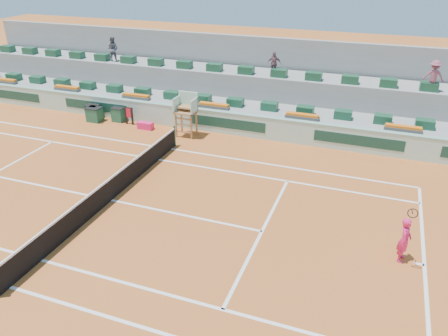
# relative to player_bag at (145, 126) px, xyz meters

# --- Properties ---
(ground) EXTENTS (90.00, 90.00, 0.00)m
(ground) POSITION_rel_player_bag_xyz_m (2.64, -7.52, -0.20)
(ground) COLOR #A95320
(ground) RESTS_ON ground
(seating_tier_lower) EXTENTS (36.00, 4.00, 1.20)m
(seating_tier_lower) POSITION_rel_player_bag_xyz_m (2.64, 3.18, 0.40)
(seating_tier_lower) COLOR gray
(seating_tier_lower) RESTS_ON ground
(seating_tier_upper) EXTENTS (36.00, 2.40, 2.60)m
(seating_tier_upper) POSITION_rel_player_bag_xyz_m (2.64, 4.78, 1.10)
(seating_tier_upper) COLOR gray
(seating_tier_upper) RESTS_ON ground
(stadium_back_wall) EXTENTS (36.00, 0.40, 4.40)m
(stadium_back_wall) POSITION_rel_player_bag_xyz_m (2.64, 6.38, 2.00)
(stadium_back_wall) COLOR gray
(stadium_back_wall) RESTS_ON ground
(player_bag) EXTENTS (0.90, 0.40, 0.40)m
(player_bag) POSITION_rel_player_bag_xyz_m (0.00, 0.00, 0.00)
(player_bag) COLOR #F41F68
(player_bag) RESTS_ON ground
(spectator_left) EXTENTS (0.82, 0.67, 1.57)m
(spectator_left) POSITION_rel_player_bag_xyz_m (-4.55, 4.30, 3.18)
(spectator_left) COLOR #4F505C
(spectator_left) RESTS_ON seating_tier_upper
(spectator_mid) EXTENTS (0.86, 0.51, 1.37)m
(spectator_mid) POSITION_rel_player_bag_xyz_m (6.26, 4.41, 3.08)
(spectator_mid) COLOR #78505C
(spectator_mid) RESTS_ON seating_tier_upper
(spectator_right) EXTENTS (1.04, 0.60, 1.60)m
(spectator_right) POSITION_rel_player_bag_xyz_m (14.74, 4.10, 3.20)
(spectator_right) COLOR #91485A
(spectator_right) RESTS_ON seating_tier_upper
(court_lines) EXTENTS (23.89, 11.09, 0.01)m
(court_lines) POSITION_rel_player_bag_xyz_m (2.64, -7.52, -0.19)
(court_lines) COLOR white
(court_lines) RESTS_ON ground
(tennis_net) EXTENTS (0.10, 11.97, 1.10)m
(tennis_net) POSITION_rel_player_bag_xyz_m (2.64, -7.52, 0.33)
(tennis_net) COLOR black
(tennis_net) RESTS_ON ground
(advertising_hoarding) EXTENTS (36.00, 0.34, 1.26)m
(advertising_hoarding) POSITION_rel_player_bag_xyz_m (2.66, 0.98, 0.43)
(advertising_hoarding) COLOR #ADDAC7
(advertising_hoarding) RESTS_ON ground
(umpire_chair) EXTENTS (1.10, 0.90, 2.40)m
(umpire_chair) POSITION_rel_player_bag_xyz_m (2.64, -0.02, 1.34)
(umpire_chair) COLOR #9A663A
(umpire_chair) RESTS_ON ground
(seat_row_lower) EXTENTS (32.90, 0.60, 0.44)m
(seat_row_lower) POSITION_rel_player_bag_xyz_m (2.64, 2.28, 1.22)
(seat_row_lower) COLOR #17472D
(seat_row_lower) RESTS_ON seating_tier_lower
(seat_row_upper) EXTENTS (32.90, 0.60, 0.44)m
(seat_row_upper) POSITION_rel_player_bag_xyz_m (2.64, 4.18, 2.62)
(seat_row_upper) COLOR #17472D
(seat_row_upper) RESTS_ON seating_tier_upper
(flower_planters) EXTENTS (26.80, 0.36, 0.28)m
(flower_planters) POSITION_rel_player_bag_xyz_m (1.14, 1.48, 1.13)
(flower_planters) COLOR #515151
(flower_planters) RESTS_ON seating_tier_lower
(drink_cooler_a) EXTENTS (0.71, 0.61, 0.84)m
(drink_cooler_a) POSITION_rel_player_bag_xyz_m (-2.13, 0.57, 0.22)
(drink_cooler_a) COLOR #1B5138
(drink_cooler_a) RESTS_ON ground
(drink_cooler_b) EXTENTS (0.85, 0.74, 0.84)m
(drink_cooler_b) POSITION_rel_player_bag_xyz_m (-3.46, 0.08, 0.22)
(drink_cooler_b) COLOR #1B5138
(drink_cooler_b) RESTS_ON ground
(drink_cooler_c) EXTENTS (0.77, 0.66, 0.84)m
(drink_cooler_c) POSITION_rel_player_bag_xyz_m (-3.84, 0.45, 0.22)
(drink_cooler_c) COLOR #1B5138
(drink_cooler_c) RESTS_ON ground
(towel_rack) EXTENTS (0.55, 0.09, 1.03)m
(towel_rack) POSITION_rel_player_bag_xyz_m (-1.25, 0.35, 0.40)
(towel_rack) COLOR black
(towel_rack) RESTS_ON ground
(tennis_player) EXTENTS (0.46, 0.88, 2.28)m
(tennis_player) POSITION_rel_player_bag_xyz_m (13.78, -7.48, 0.61)
(tennis_player) COLOR #F41F68
(tennis_player) RESTS_ON ground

